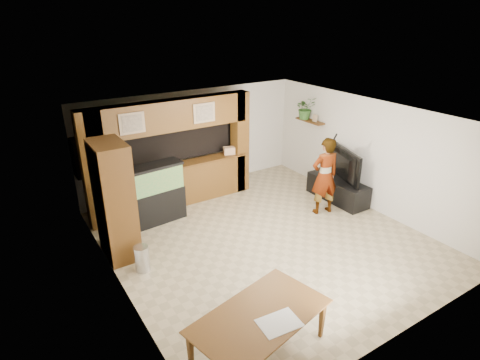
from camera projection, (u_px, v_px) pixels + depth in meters
floor at (265, 239)px, 8.41m from camera, size 6.50×6.50×0.00m
ceiling at (268, 118)px, 7.39m from camera, size 6.50×6.50×0.00m
wall_back at (193, 140)px, 10.42m from camera, size 6.00×0.00×6.00m
wall_left at (115, 222)px, 6.42m from camera, size 0.00×6.50×6.50m
wall_right at (370, 155)px, 9.39m from camera, size 0.00×6.50×6.50m
partition at (168, 153)px, 9.47m from camera, size 4.20×0.99×2.60m
wall_clock at (95, 168)px, 6.97m from camera, size 0.05×0.25×0.25m
wall_shelf at (310, 121)px, 10.67m from camera, size 0.25×0.90×0.04m
pantry_cabinet at (114, 201)px, 7.46m from camera, size 0.57×0.94×2.30m
trash_can at (142, 259)px, 7.32m from camera, size 0.27×0.27×0.50m
aquarium at (156, 194)px, 8.88m from camera, size 1.23×0.46×1.36m
tv_stand at (338, 190)px, 10.05m from camera, size 0.60×1.64×0.55m
television at (340, 165)px, 9.78m from camera, size 0.61×1.35×0.79m
photo_frame at (315, 118)px, 10.48m from camera, size 0.03×0.14×0.19m
potted_plant at (305, 108)px, 10.66m from camera, size 0.64×0.59×0.59m
person at (325, 176)px, 9.17m from camera, size 0.74×0.56×1.84m
microphone at (335, 137)px, 8.70m from camera, size 0.04×0.11×0.17m
dining_table at (262, 336)px, 5.47m from camera, size 2.10×1.46×0.67m
newspaper_a at (279, 323)px, 5.23m from camera, size 0.58×0.44×0.01m
counter_box at (229, 151)px, 10.18m from camera, size 0.32×0.26×0.18m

